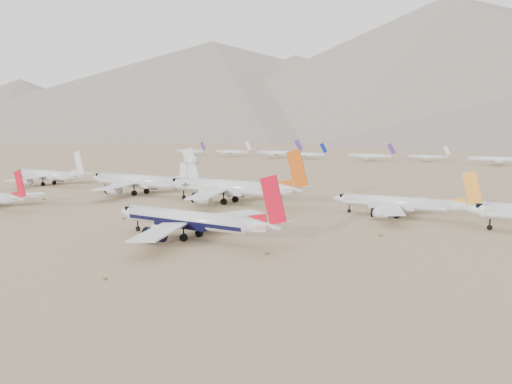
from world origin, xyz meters
TOP-DOWN VIEW (x-y plane):
  - ground at (0.00, 0.00)m, footprint 7000.00×7000.00m
  - main_airliner at (3.13, 4.50)m, footprint 44.91×43.87m
  - row2_gold_tail at (34.45, 59.29)m, footprint 39.93×39.05m
  - row2_orange_tail at (-22.49, 55.56)m, footprint 53.88×52.71m
  - row2_white_trijet at (-64.91, 56.30)m, footprint 53.16×51.96m
  - row2_white_twin at (-126.66, 58.67)m, footprint 45.60×44.62m
  - distant_storage_row at (28.94, 322.55)m, footprint 622.47×60.08m
  - desert_scrub at (2.26, -29.21)m, footprint 261.14×121.67m

SIDE VIEW (x-z plane):
  - ground at x=0.00m, z-range 0.00..0.00m
  - desert_scrub at x=2.26m, z-range -0.03..0.60m
  - row2_gold_tail at x=34.45m, z-range -3.13..11.08m
  - main_airliner at x=3.13m, z-range -3.57..12.28m
  - distant_storage_row at x=28.94m, z-range -3.44..12.25m
  - row2_white_twin at x=-126.66m, z-range -3.56..12.73m
  - row2_orange_tail at x=-22.49m, z-range -4.22..15.00m
  - row2_white_trijet at x=-64.91m, z-range -3.97..14.87m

